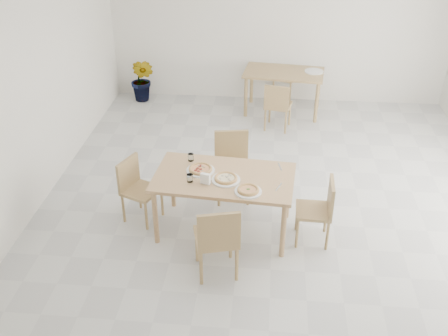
# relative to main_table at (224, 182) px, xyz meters

# --- Properties ---
(main_table) EXTENTS (1.66, 1.03, 0.75)m
(main_table) POSITION_rel_main_table_xyz_m (0.00, 0.00, 0.00)
(main_table) COLOR tan
(main_table) RESTS_ON ground
(chair_south) EXTENTS (0.54, 0.54, 0.89)m
(chair_south) POSITION_rel_main_table_xyz_m (0.01, -0.83, -0.16)
(chair_south) COLOR tan
(chair_south) RESTS_ON ground
(chair_north) EXTENTS (0.50, 0.50, 0.89)m
(chair_north) POSITION_rel_main_table_xyz_m (0.03, 0.79, -0.16)
(chair_north) COLOR tan
(chair_north) RESTS_ON ground
(chair_west) EXTENTS (0.52, 0.52, 0.80)m
(chair_west) POSITION_rel_main_table_xyz_m (-1.09, 0.16, -0.21)
(chair_west) COLOR tan
(chair_west) RESTS_ON ground
(chair_east) EXTENTS (0.41, 0.41, 0.80)m
(chair_east) POSITION_rel_main_table_xyz_m (1.11, -0.10, -0.21)
(chair_east) COLOR tan
(chair_east) RESTS_ON ground
(plate_margherita) EXTENTS (0.30, 0.30, 0.02)m
(plate_margherita) POSITION_rel_main_table_xyz_m (0.29, -0.31, 0.09)
(plate_margherita) COLOR white
(plate_margherita) RESTS_ON main_table
(plate_mushroom) EXTENTS (0.33, 0.33, 0.02)m
(plate_mushroom) POSITION_rel_main_table_xyz_m (0.03, -0.09, 0.09)
(plate_mushroom) COLOR white
(plate_mushroom) RESTS_ON main_table
(plate_pepperoni) EXTENTS (0.33, 0.33, 0.02)m
(plate_pepperoni) POSITION_rel_main_table_xyz_m (-0.28, 0.09, 0.09)
(plate_pepperoni) COLOR white
(plate_pepperoni) RESTS_ON main_table
(pizza_margherita) EXTENTS (0.30, 0.30, 0.03)m
(pizza_margherita) POSITION_rel_main_table_xyz_m (0.29, -0.31, 0.11)
(pizza_margherita) COLOR #F2C571
(pizza_margherita) RESTS_ON plate_margherita
(pizza_mushroom) EXTENTS (0.33, 0.33, 0.03)m
(pizza_mushroom) POSITION_rel_main_table_xyz_m (0.03, -0.09, 0.11)
(pizza_mushroom) COLOR #F2C571
(pizza_mushroom) RESTS_ON plate_mushroom
(pizza_pepperoni) EXTENTS (0.34, 0.34, 0.03)m
(pizza_pepperoni) POSITION_rel_main_table_xyz_m (-0.28, 0.09, 0.11)
(pizza_pepperoni) COLOR #F2C571
(pizza_pepperoni) RESTS_ON plate_pepperoni
(tumbler_a) EXTENTS (0.07, 0.07, 0.09)m
(tumbler_a) POSITION_rel_main_table_xyz_m (-0.43, 0.32, 0.12)
(tumbler_a) COLOR white
(tumbler_a) RESTS_ON main_table
(tumbler_b) EXTENTS (0.07, 0.07, 0.09)m
(tumbler_b) POSITION_rel_main_table_xyz_m (-0.37, -0.15, 0.12)
(tumbler_b) COLOR white
(tumbler_b) RESTS_ON main_table
(napkin_holder) EXTENTS (0.13, 0.09, 0.13)m
(napkin_holder) POSITION_rel_main_table_xyz_m (-0.19, -0.19, 0.14)
(napkin_holder) COLOR silver
(napkin_holder) RESTS_ON main_table
(fork_a) EXTENTS (0.08, 0.17, 0.01)m
(fork_a) POSITION_rel_main_table_xyz_m (0.62, -0.18, 0.08)
(fork_a) COLOR silver
(fork_a) RESTS_ON main_table
(fork_b) EXTENTS (0.06, 0.18, 0.01)m
(fork_b) POSITION_rel_main_table_xyz_m (0.64, 0.27, 0.08)
(fork_b) COLOR silver
(fork_b) RESTS_ON main_table
(second_table) EXTENTS (1.42, 0.91, 0.75)m
(second_table) POSITION_rel_main_table_xyz_m (0.70, 3.53, -0.02)
(second_table) COLOR tan
(second_table) RESTS_ON ground
(chair_back_s) EXTENTS (0.47, 0.47, 0.81)m
(chair_back_s) POSITION_rel_main_table_xyz_m (0.60, 2.79, -0.21)
(chair_back_s) COLOR tan
(chair_back_s) RESTS_ON ground
(chair_back_n) EXTENTS (0.51, 0.51, 0.79)m
(chair_back_n) POSITION_rel_main_table_xyz_m (0.78, 4.24, -0.21)
(chair_back_n) COLOR tan
(chair_back_n) RESTS_ON ground
(plate_empty) EXTENTS (0.32, 0.32, 0.02)m
(plate_empty) POSITION_rel_main_table_xyz_m (1.21, 3.56, 0.09)
(plate_empty) COLOR white
(plate_empty) RESTS_ON second_table
(potted_plant) EXTENTS (0.56, 0.52, 0.82)m
(potted_plant) POSITION_rel_main_table_xyz_m (-1.85, 3.78, -0.26)
(potted_plant) COLOR #2B681F
(potted_plant) RESTS_ON ground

